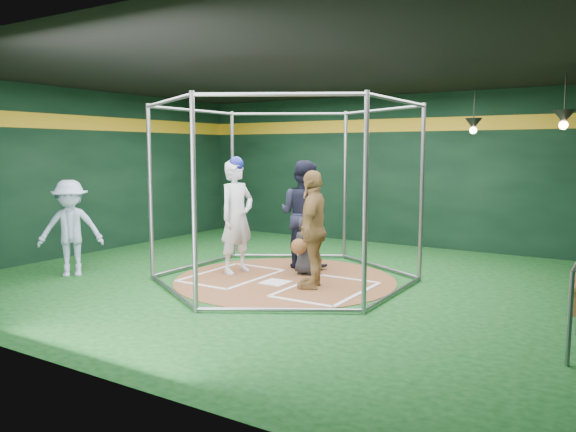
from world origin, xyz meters
The scene contains 14 objects.
room_shell centered at (0.00, 0.01, 1.75)m, with size 10.10×9.10×3.53m.
clay_disc centered at (0.00, 0.00, 0.01)m, with size 3.80×3.80×0.01m, color brown.
home_plate centered at (0.00, -0.30, 0.02)m, with size 0.43×0.43×0.01m, color white.
batter_box_left centered at (-0.95, -0.25, 0.02)m, with size 1.17×1.77×0.01m.
batter_box_right centered at (0.95, -0.25, 0.02)m, with size 1.17×1.77×0.01m.
batting_cage centered at (0.00, 0.00, 1.50)m, with size 4.05×4.67×3.00m.
pendant_lamp_near centered at (2.20, 3.60, 2.74)m, with size 0.34×0.34×0.90m.
pendant_lamp_far centered at (4.00, 2.00, 2.74)m, with size 0.34×0.34×0.90m.
batter_figure centered at (-1.03, 0.01, 1.05)m, with size 0.60×0.81×2.10m.
visitor_leopard centered at (0.68, -0.23, 0.96)m, with size 1.11×0.46×1.90m, color tan.
catcher_figure centered at (0.10, 0.51, 0.54)m, with size 0.53×0.57×1.05m.
umpire centered at (-0.25, 1.04, 1.02)m, with size 0.98×0.77×2.03m, color black.
bystander_blue centered at (-3.40, -1.71, 0.85)m, with size 1.10×0.63×1.70m, color #A4B8D9.
steel_railing centered at (4.55, -1.18, 0.67)m, with size 0.05×1.17×1.01m.
Camera 1 is at (5.04, -8.01, 2.22)m, focal length 35.00 mm.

